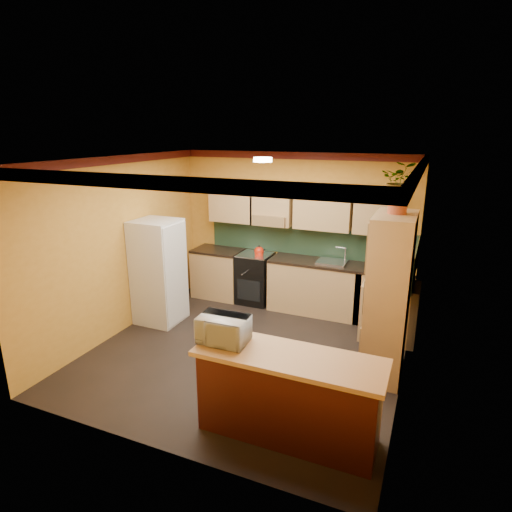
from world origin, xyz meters
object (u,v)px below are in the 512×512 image
Objects in this scene: stove at (255,278)px; fridge at (159,272)px; breakfast_bar at (288,398)px; microwave at (223,329)px; pantry at (388,297)px; base_cabinets_back at (287,284)px.

fridge is (-1.12, -1.36, 0.39)m from stove.
microwave reaches higher than breakfast_bar.
pantry reaches higher than microwave.
microwave is at bearing 180.00° from breakfast_bar.
pantry reaches higher than fridge.
fridge is 3.42m from breakfast_bar.
pantry reaches higher than base_cabinets_back.
pantry reaches higher than stove.
stove is 1.78× the size of microwave.
pantry reaches higher than breakfast_bar.
breakfast_bar is at bearing -114.48° from pantry.
pantry is 4.11× the size of microwave.
stove is 0.54× the size of fridge.
fridge is 3.61m from pantry.
pantry is (1.85, -1.56, 0.61)m from base_cabinets_back.
stove is 1.80m from fridge.
fridge is 2.83m from microwave.
breakfast_bar is 3.53× the size of microwave.
pantry is at bearing -3.28° from fridge.
base_cabinets_back is 2.50m from pantry.
base_cabinets_back is 3.29m from microwave.
fridge is at bearing 137.04° from microwave.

